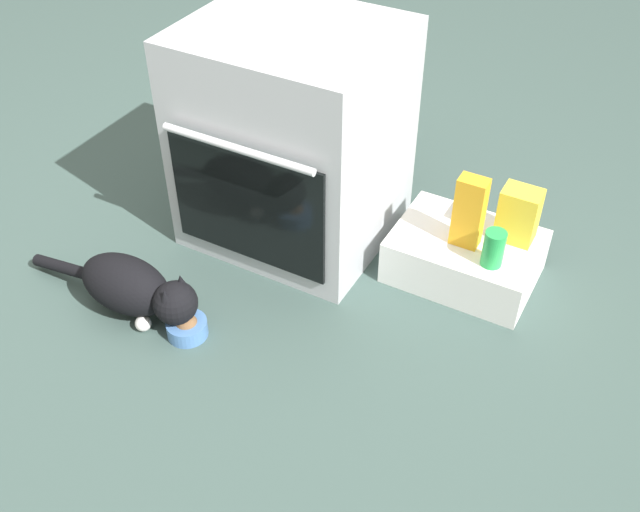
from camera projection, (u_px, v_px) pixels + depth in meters
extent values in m
plane|color=#384C47|center=(219.00, 298.00, 2.38)|extent=(8.00, 8.00, 0.00)
cube|color=#B7BABF|center=(294.00, 137.00, 2.42)|extent=(0.64, 0.57, 0.74)
cube|color=black|center=(247.00, 206.00, 2.29)|extent=(0.55, 0.01, 0.41)
cylinder|color=silver|center=(236.00, 148.00, 2.12)|extent=(0.51, 0.02, 0.02)
cube|color=white|center=(465.00, 256.00, 2.41)|extent=(0.46, 0.33, 0.16)
cylinder|color=#4C7AB7|center=(187.00, 328.00, 2.24)|extent=(0.12, 0.12, 0.05)
sphere|color=brown|center=(187.00, 324.00, 2.23)|extent=(0.07, 0.07, 0.07)
ellipsoid|color=black|center=(126.00, 284.00, 2.27)|extent=(0.32, 0.18, 0.18)
sphere|color=black|center=(175.00, 303.00, 2.19)|extent=(0.13, 0.13, 0.13)
cone|color=black|center=(181.00, 283.00, 2.18)|extent=(0.05, 0.05, 0.06)
cone|color=black|center=(165.00, 298.00, 2.13)|extent=(0.05, 0.05, 0.06)
cylinder|color=black|center=(65.00, 268.00, 2.40)|extent=(0.27, 0.04, 0.08)
sphere|color=silver|center=(164.00, 304.00, 2.32)|extent=(0.05, 0.05, 0.05)
sphere|color=silver|center=(143.00, 323.00, 2.26)|extent=(0.05, 0.05, 0.05)
cube|color=yellow|center=(518.00, 215.00, 2.31)|extent=(0.12, 0.09, 0.18)
cylinder|color=green|center=(494.00, 248.00, 2.23)|extent=(0.07, 0.07, 0.12)
cube|color=orange|center=(469.00, 212.00, 2.27)|extent=(0.09, 0.06, 0.24)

